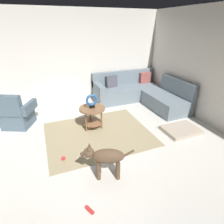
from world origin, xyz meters
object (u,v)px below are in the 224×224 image
dog (105,157)px  sectional_couch (140,93)px  torus_sculpture (92,101)px  dog_toy_rope (90,210)px  side_table (92,112)px  dog_bed_mat (181,130)px  dog_toy_ball (63,158)px  armchair (16,114)px

dog → sectional_couch: bearing=-18.6°
torus_sculpture → dog_toy_rope: 2.30m
torus_sculpture → sectional_couch: bearing=28.6°
side_table → dog: dog is taller
torus_sculpture → dog_bed_mat: bearing=-26.3°
dog → dog_toy_ball: 0.94m
armchair → dog_bed_mat: armchair is taller
side_table → dog: size_ratio=0.74×
armchair → side_table: 1.84m
torus_sculpture → dog_bed_mat: torus_sculpture is taller
dog_bed_mat → dog: size_ratio=0.99×
dog_bed_mat → dog_toy_rope: size_ratio=5.65×
side_table → armchair: bearing=155.9°
torus_sculpture → dog: (-0.24, -1.56, -0.33)m
dog → dog_toy_rope: 0.76m
sectional_couch → torus_sculpture: size_ratio=6.90×
dog → dog_toy_ball: size_ratio=10.55×
side_table → dog_toy_rope: 2.23m
sectional_couch → dog_toy_ball: size_ratio=29.26×
armchair → dog_toy_ball: 1.89m
side_table → dog_bed_mat: side_table is taller
armchair → dog_toy_ball: size_ratio=12.72×
dog → dog_toy_ball: dog is taller
armchair → dog_toy_rope: 3.04m
armchair → dog_toy_rope: size_ratio=6.91×
armchair → dog: size_ratio=1.21×
sectional_couch → dog: sectional_couch is taller
sectional_couch → dog_bed_mat: size_ratio=2.81×
sectional_couch → dog_bed_mat: (-0.01, -1.94, -0.24)m
dog_toy_rope → dog: bearing=51.7°
armchair → dog_toy_rope: armchair is taller
side_table → dog_toy_ball: 1.29m
torus_sculpture → dog_toy_ball: size_ratio=4.24×
dog_toy_ball → torus_sculpture: bearing=47.7°
torus_sculpture → dog_toy_rope: size_ratio=2.30×
armchair → torus_sculpture: bearing=0.9°
side_table → torus_sculpture: (-0.00, 0.00, 0.29)m
sectional_couch → side_table: sectional_couch is taller
side_table → dog_toy_rope: size_ratio=4.24×
sectional_couch → dog_toy_rope: (-2.53, -3.11, -0.26)m
dog_bed_mat → dog: (-2.10, -0.64, 0.33)m
dog → dog_toy_rope: size_ratio=5.73×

